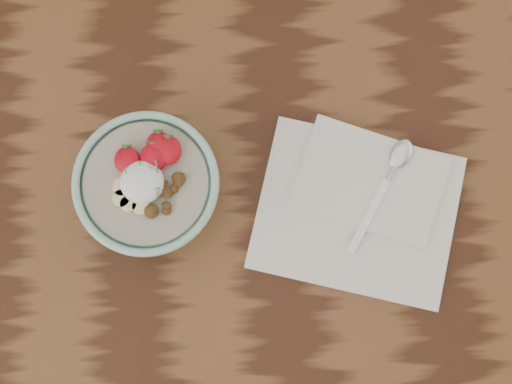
% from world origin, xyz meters
% --- Properties ---
extents(table, '(1.60, 0.90, 0.75)m').
position_xyz_m(table, '(0.00, 0.00, 0.66)').
color(table, '#361A0D').
rests_on(table, ground).
extents(breakfast_bowl, '(0.19, 0.19, 0.13)m').
position_xyz_m(breakfast_bowl, '(0.04, 0.01, 0.81)').
color(breakfast_bowl, '#95C9B3').
rests_on(breakfast_bowl, table).
extents(napkin, '(0.32, 0.28, 0.02)m').
position_xyz_m(napkin, '(0.31, -0.02, 0.76)').
color(napkin, white).
rests_on(napkin, table).
extents(spoon, '(0.11, 0.16, 0.01)m').
position_xyz_m(spoon, '(0.36, 0.03, 0.77)').
color(spoon, silver).
rests_on(spoon, napkin).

